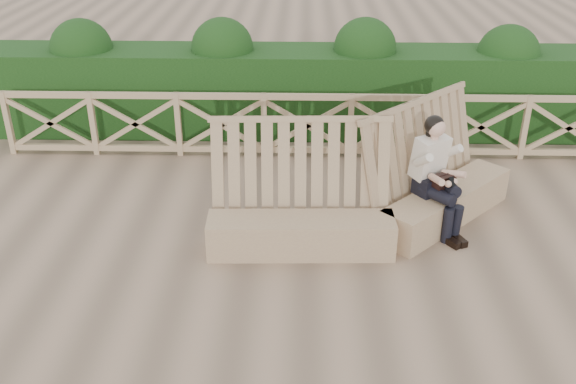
{
  "coord_description": "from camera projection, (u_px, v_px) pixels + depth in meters",
  "views": [
    {
      "loc": [
        -0.06,
        -6.45,
        4.41
      ],
      "look_at": [
        -0.24,
        0.4,
        0.9
      ],
      "focal_mm": 40.0,
      "sensor_mm": 36.0,
      "label": 1
    }
  ],
  "objects": [
    {
      "name": "hedge",
      "position": [
        307.0,
        91.0,
        11.58
      ],
      "size": [
        12.0,
        1.2,
        1.5
      ],
      "primitive_type": "cube",
      "color": "black",
      "rests_on": "ground"
    },
    {
      "name": "bench",
      "position": [
        375.0,
        205.0,
        8.43
      ],
      "size": [
        4.18,
        2.34,
        1.62
      ],
      "rotation": [
        0.0,
        0.0,
        0.38
      ],
      "color": "#8E6D51",
      "rests_on": "ground"
    },
    {
      "name": "woman",
      "position": [
        436.0,
        172.0,
        8.36
      ],
      "size": [
        0.77,
        0.99,
        1.57
      ],
      "rotation": [
        0.0,
        0.0,
        0.61
      ],
      "color": "black",
      "rests_on": "ground"
    },
    {
      "name": "ground",
      "position": [
        307.0,
        273.0,
        7.74
      ],
      "size": [
        60.0,
        60.0,
        0.0
      ],
      "primitive_type": "plane",
      "color": "brown",
      "rests_on": "ground"
    },
    {
      "name": "guardrail",
      "position": [
        307.0,
        126.0,
        10.61
      ],
      "size": [
        10.1,
        0.09,
        1.1
      ],
      "color": "#947E56",
      "rests_on": "ground"
    }
  ]
}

